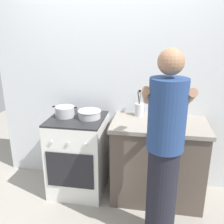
# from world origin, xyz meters

# --- Properties ---
(ground) EXTENTS (6.00, 6.00, 0.00)m
(ground) POSITION_xyz_m (0.00, 0.00, 0.00)
(ground) COLOR gray
(back_wall) EXTENTS (3.20, 0.10, 2.50)m
(back_wall) POSITION_xyz_m (0.20, 0.50, 1.25)
(back_wall) COLOR silver
(back_wall) RESTS_ON ground
(countertop) EXTENTS (1.00, 0.60, 0.90)m
(countertop) POSITION_xyz_m (0.55, 0.15, 0.45)
(countertop) COLOR brown
(countertop) RESTS_ON ground
(stove_range) EXTENTS (0.60, 0.62, 0.90)m
(stove_range) POSITION_xyz_m (-0.35, 0.15, 0.45)
(stove_range) COLOR white
(stove_range) RESTS_ON ground
(pot) EXTENTS (0.28, 0.22, 0.11)m
(pot) POSITION_xyz_m (-0.49, 0.18, 0.96)
(pot) COLOR #B2B2B7
(pot) RESTS_ON stove_range
(mixing_bowl) EXTENTS (0.26, 0.26, 0.09)m
(mixing_bowl) POSITION_xyz_m (-0.21, 0.17, 0.95)
(mixing_bowl) COLOR #B7B7BC
(mixing_bowl) RESTS_ON stove_range
(utensil_crock) EXTENTS (0.10, 0.10, 0.30)m
(utensil_crock) POSITION_xyz_m (0.32, 0.35, 0.99)
(utensil_crock) COLOR silver
(utensil_crock) RESTS_ON countertop
(spice_bottle) EXTENTS (0.04, 0.04, 0.08)m
(spice_bottle) POSITION_xyz_m (0.59, 0.20, 0.94)
(spice_bottle) COLOR silver
(spice_bottle) RESTS_ON countertop
(oil_bottle) EXTENTS (0.06, 0.06, 0.27)m
(oil_bottle) POSITION_xyz_m (0.76, 0.09, 1.01)
(oil_bottle) COLOR gold
(oil_bottle) RESTS_ON countertop
(person) EXTENTS (0.41, 0.50, 1.70)m
(person) POSITION_xyz_m (0.58, -0.44, 0.86)
(person) COLOR black
(person) RESTS_ON ground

